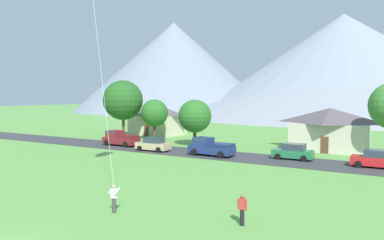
% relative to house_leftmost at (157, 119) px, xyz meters
% --- Properties ---
extents(road_strip, '(160.00, 6.13, 0.08)m').
position_rel_house_leftmost_xyz_m(road_strip, '(22.78, -14.67, -2.66)').
color(road_strip, '#38383D').
rests_on(road_strip, ground).
extents(mountain_far_east_ridge, '(83.45, 83.45, 37.35)m').
position_rel_house_leftmost_xyz_m(mountain_far_east_ridge, '(-49.79, 81.04, 15.97)').
color(mountain_far_east_ridge, gray).
rests_on(mountain_far_east_ridge, ground).
extents(mountain_east_ridge, '(123.53, 123.53, 18.97)m').
position_rel_house_leftmost_xyz_m(mountain_east_ridge, '(20.64, 118.65, 6.79)').
color(mountain_east_ridge, gray).
rests_on(mountain_east_ridge, ground).
extents(mountain_far_west_ridge, '(109.41, 109.41, 36.54)m').
position_rel_house_leftmost_xyz_m(mountain_far_west_ridge, '(15.50, 95.13, 15.57)').
color(mountain_far_west_ridge, gray).
rests_on(mountain_far_west_ridge, ground).
extents(mountain_west_ridge, '(118.67, 118.67, 18.17)m').
position_rel_house_leftmost_xyz_m(mountain_west_ridge, '(18.44, 84.01, 6.39)').
color(mountain_west_ridge, '#8E939E').
rests_on(mountain_west_ridge, ground).
extents(house_leftmost, '(8.81, 6.63, 5.22)m').
position_rel_house_leftmost_xyz_m(house_leftmost, '(0.00, 0.00, 0.00)').
color(house_leftmost, beige).
rests_on(house_leftmost, ground).
extents(house_left_center, '(9.43, 6.71, 5.27)m').
position_rel_house_leftmost_xyz_m(house_left_center, '(29.37, -3.98, 0.03)').
color(house_left_center, beige).
rests_on(house_left_center, ground).
extents(tree_left_of_center, '(6.29, 6.29, 9.22)m').
position_rel_house_leftmost_xyz_m(tree_left_of_center, '(-1.22, -7.42, 3.36)').
color(tree_left_of_center, brown).
rests_on(tree_left_of_center, ground).
extents(tree_center, '(4.16, 4.16, 6.23)m').
position_rel_house_leftmost_xyz_m(tree_center, '(4.31, -6.66, 1.43)').
color(tree_center, '#4C3823').
rests_on(tree_center, ground).
extents(tree_near_right, '(4.44, 4.44, 6.28)m').
position_rel_house_leftmost_xyz_m(tree_near_right, '(13.05, -9.44, 1.34)').
color(tree_near_right, '#4C3823').
rests_on(tree_near_right, ground).
extents(parked_car_green_west_end, '(4.25, 2.17, 1.68)m').
position_rel_house_leftmost_xyz_m(parked_car_green_west_end, '(27.39, -13.39, -1.83)').
color(parked_car_green_west_end, '#237042').
rests_on(parked_car_green_west_end, road_strip).
extents(parked_car_tan_mid_east, '(4.28, 2.24, 1.68)m').
position_rel_house_leftmost_xyz_m(parked_car_tan_mid_east, '(11.03, -16.06, -1.83)').
color(parked_car_tan_mid_east, tan).
rests_on(parked_car_tan_mid_east, road_strip).
extents(parked_car_red_east_end, '(4.21, 2.09, 1.68)m').
position_rel_house_leftmost_xyz_m(parked_car_red_east_end, '(35.32, -13.94, -1.83)').
color(parked_car_red_east_end, red).
rests_on(parked_car_red_east_end, road_strip).
extents(pickup_truck_maroon_west_side, '(5.27, 2.47, 1.99)m').
position_rel_house_leftmost_xyz_m(pickup_truck_maroon_west_side, '(4.28, -14.41, -1.64)').
color(pickup_truck_maroon_west_side, maroon).
rests_on(pickup_truck_maroon_west_side, road_strip).
extents(pickup_truck_navy_east_side, '(5.28, 2.50, 1.99)m').
position_rel_house_leftmost_xyz_m(pickup_truck_navy_east_side, '(18.70, -15.66, -1.64)').
color(pickup_truck_navy_east_side, navy).
rests_on(pickup_truck_navy_east_side, road_strip).
extents(watcher_person, '(0.56, 0.24, 1.68)m').
position_rel_house_leftmost_xyz_m(watcher_person, '(30.56, -34.64, -1.82)').
color(watcher_person, black).
rests_on(watcher_person, ground).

